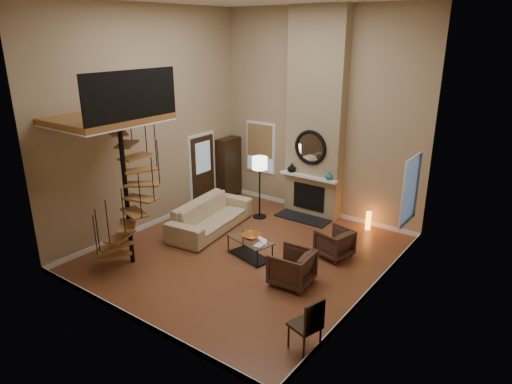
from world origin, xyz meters
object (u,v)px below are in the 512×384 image
Objects in this scene: sofa at (211,215)px; side_chair at (309,323)px; accent_lamp at (368,221)px; armchair_far at (295,268)px; armchair_near at (337,244)px; coffee_table at (250,246)px; hutch at (229,167)px; floor_lamp at (260,168)px.

side_chair is at bearing -129.12° from sofa.
side_chair is (1.15, -5.07, 0.28)m from accent_lamp.
side_chair is at bearing 32.79° from armchair_far.
coffee_table is at bearing -41.18° from armchair_near.
hutch is at bearing 135.80° from coffee_table.
armchair_far is 0.84× the size of side_chair.
sofa is (1.24, -2.25, -0.55)m from hutch.
armchair_near is at bearing -89.77° from sofa.
sofa reaches higher than armchair_far.
armchair_near is 1.96m from coffee_table.
floor_lamp reaches higher than coffee_table.
hutch reaches higher than floor_lamp.
armchair_near is 1.50× the size of accent_lamp.
hutch reaches higher than coffee_table.
floor_lamp is (-1.20, 2.05, 1.13)m from coffee_table.
hutch is at bearing 139.00° from side_chair.
armchair_far reaches higher than armchair_near.
hutch is 7.53m from side_chair.
coffee_table is 2.57× the size of accent_lamp.
accent_lamp is (0.11, 3.43, -0.10)m from armchair_far.
coffee_table is 1.27× the size of side_chair.
armchair_near is 1.91m from accent_lamp.
side_chair is at bearing -41.00° from hutch.
floor_lamp is at bearing -94.36° from armchair_near.
armchair_far is at bearing 127.43° from side_chair.
coffee_table is (2.97, -2.89, -0.67)m from hutch.
hutch is 4.94m from armchair_near.
armchair_near is at bearing -18.42° from floor_lamp.
armchair_near is at bearing 109.14° from side_chair.
hutch reaches higher than armchair_near.
hutch is 3.73× the size of accent_lamp.
sofa is 3.66× the size of armchair_near.
armchair_near is 3.35m from side_chair.
armchair_far is 2.07m from side_chair.
floor_lamp is (0.53, 1.42, 1.02)m from sofa.
coffee_table is at bearing -117.23° from accent_lamp.
sofa is 4.07m from accent_lamp.
sofa is 1.82m from floor_lamp.
sofa reaches higher than accent_lamp.
sofa is 1.52× the size of floor_lamp.
hutch is 4.19m from coffee_table.
hutch is at bearing -178.25° from accent_lamp.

